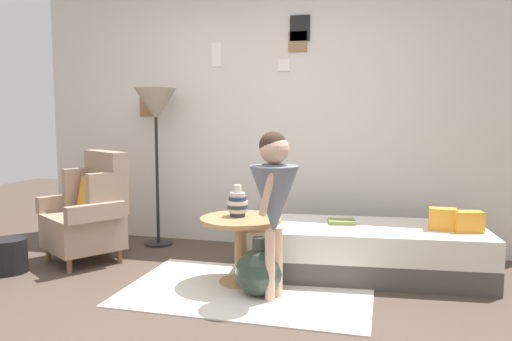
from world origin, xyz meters
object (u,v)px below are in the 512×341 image
magazine_basket (9,256)px  floor_lamp (156,110)px  vase_striped (238,204)px  book_on_daybed (342,222)px  side_table (241,235)px  person_child (274,193)px  demijohn_near (259,272)px  armchair (90,211)px  daybed (363,250)px

magazine_basket → floor_lamp: bearing=55.8°
vase_striped → magazine_basket: size_ratio=0.87×
book_on_daybed → magazine_basket: bearing=-164.2°
side_table → person_child: person_child is taller
vase_striped → side_table: bearing=-47.6°
book_on_daybed → side_table: bearing=-144.8°
person_child → book_on_daybed: bearing=63.1°
person_child → demijohn_near: 0.60m
vase_striped → floor_lamp: floor_lamp is taller
book_on_daybed → person_child: bearing=-116.9°
side_table → magazine_basket: (-1.91, -0.24, -0.23)m
vase_striped → book_on_daybed: (0.75, 0.46, -0.20)m
armchair → vase_striped: bearing=-8.6°
person_child → book_on_daybed: (0.40, 0.78, -0.34)m
side_table → magazine_basket: bearing=-172.8°
floor_lamp → person_child: floor_lamp is taller
vase_striped → floor_lamp: (-1.10, 0.86, 0.74)m
daybed → book_on_daybed: 0.28m
daybed → person_child: person_child is taller
side_table → demijohn_near: (0.20, -0.23, -0.20)m
armchair → person_child: size_ratio=0.83×
floor_lamp → person_child: bearing=-38.9°
magazine_basket → person_child: bearing=-0.9°
book_on_daybed → magazine_basket: (-2.63, -0.74, -0.28)m
armchair → demijohn_near: armchair is taller
floor_lamp → demijohn_near: 2.11m
floor_lamp → magazine_basket: floor_lamp is taller
side_table → daybed: bearing=27.4°
daybed → demijohn_near: (-0.70, -0.69, -0.03)m
daybed → magazine_basket: bearing=-165.9°
side_table → floor_lamp: bearing=141.6°
side_table → magazine_basket: size_ratio=2.23×
vase_striped → book_on_daybed: vase_striped is taller
armchair → floor_lamp: 1.16m
daybed → person_child: 1.09m
floor_lamp → book_on_daybed: 2.11m
floor_lamp → person_child: size_ratio=1.32×
daybed → demijohn_near: demijohn_near is taller
daybed → vase_striped: 1.11m
floor_lamp → armchair: bearing=-118.3°
armchair → demijohn_near: bearing=-16.2°
vase_striped → magazine_basket: (-1.87, -0.28, -0.47)m
floor_lamp → magazine_basket: 1.83m
vase_striped → daybed: bearing=24.3°
armchair → side_table: bearing=-10.0°
daybed → side_table: bearing=-152.6°
side_table → demijohn_near: 0.36m
vase_striped → armchair: bearing=171.4°
side_table → vase_striped: 0.24m
person_child → magazine_basket: 2.32m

